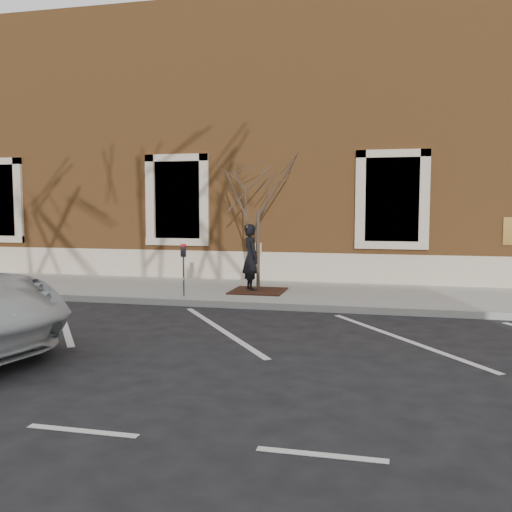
# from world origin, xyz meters

# --- Properties ---
(ground) EXTENTS (120.00, 120.00, 0.00)m
(ground) POSITION_xyz_m (0.00, 0.00, 0.00)
(ground) COLOR #28282B
(ground) RESTS_ON ground
(sidewalk_near) EXTENTS (40.00, 3.50, 0.15)m
(sidewalk_near) POSITION_xyz_m (0.00, 1.75, 0.07)
(sidewalk_near) COLOR #A4A29A
(sidewalk_near) RESTS_ON ground
(curb_near) EXTENTS (40.00, 0.12, 0.15)m
(curb_near) POSITION_xyz_m (0.00, -0.05, 0.07)
(curb_near) COLOR #9E9E99
(curb_near) RESTS_ON ground
(parking_stripes) EXTENTS (28.00, 4.40, 0.01)m
(parking_stripes) POSITION_xyz_m (0.00, -2.20, 0.00)
(parking_stripes) COLOR silver
(parking_stripes) RESTS_ON ground
(building_civic) EXTENTS (40.00, 8.62, 8.00)m
(building_civic) POSITION_xyz_m (0.00, 7.74, 4.00)
(building_civic) COLOR brown
(building_civic) RESTS_ON ground
(man) EXTENTS (0.64, 0.72, 1.65)m
(man) POSITION_xyz_m (-0.35, 1.54, 0.97)
(man) COLOR black
(man) RESTS_ON sidewalk_near
(parking_meter) EXTENTS (0.11, 0.08, 1.21)m
(parking_meter) POSITION_xyz_m (-1.65, 0.33, 0.99)
(parking_meter) COLOR #595B60
(parking_meter) RESTS_ON sidewalk_near
(tree_grate) EXTENTS (1.28, 1.28, 0.03)m
(tree_grate) POSITION_xyz_m (-0.15, 1.45, 0.17)
(tree_grate) COLOR #3D1D13
(tree_grate) RESTS_ON sidewalk_near
(sapling) EXTENTS (2.16, 2.16, 3.61)m
(sapling) POSITION_xyz_m (-0.15, 1.45, 2.67)
(sapling) COLOR #423528
(sapling) RESTS_ON sidewalk_near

